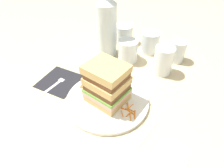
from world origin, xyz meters
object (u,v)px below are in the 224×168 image
at_px(sandwich, 107,84).
at_px(empty_tumbler_2, 150,42).
at_px(empty_tumbler_3, 128,51).
at_px(napkin_pink, 173,157).
at_px(empty_tumbler_1, 177,51).
at_px(water_bottle, 107,26).
at_px(juice_glass, 163,62).
at_px(knife, 153,124).
at_px(empty_tumbler_0, 124,34).
at_px(fork, 55,84).
at_px(main_plate, 107,100).
at_px(napkin_dark, 60,81).

relative_size(sandwich, empty_tumbler_2, 1.48).
distance_m(empty_tumbler_3, napkin_pink, 0.43).
relative_size(sandwich, empty_tumbler_1, 1.53).
relative_size(sandwich, water_bottle, 0.46).
distance_m(juice_glass, napkin_pink, 0.35).
distance_m(knife, empty_tumbler_2, 0.39).
bearing_deg(empty_tumbler_0, empty_tumbler_2, -8.10).
bearing_deg(napkin_pink, fork, 171.69).
xyz_separation_m(sandwich, juice_glass, (0.10, 0.23, -0.03)).
distance_m(main_plate, empty_tumbler_2, 0.34).
height_order(sandwich, knife, sandwich).
xyz_separation_m(fork, knife, (0.35, 0.01, -0.00)).
bearing_deg(empty_tumbler_3, main_plate, -78.75).
bearing_deg(water_bottle, empty_tumbler_1, 18.97).
bearing_deg(knife, empty_tumbler_1, 95.92).
distance_m(fork, empty_tumbler_1, 0.48).
distance_m(knife, empty_tumbler_1, 0.35).
bearing_deg(napkin_dark, empty_tumbler_1, 46.28).
distance_m(sandwich, empty_tumbler_3, 0.25).
bearing_deg(knife, sandwich, 175.79).
bearing_deg(empty_tumbler_0, main_plate, -70.82).
bearing_deg(main_plate, napkin_dark, 179.27).
bearing_deg(napkin_pink, water_bottle, 139.32).
bearing_deg(fork, napkin_pink, -8.31).
bearing_deg(empty_tumbler_3, empty_tumbler_0, 122.81).
bearing_deg(napkin_dark, main_plate, -0.73).
relative_size(juice_glass, empty_tumbler_1, 1.24).
distance_m(sandwich, empty_tumbler_1, 0.36).
xyz_separation_m(juice_glass, empty_tumbler_2, (-0.09, 0.11, -0.00)).
height_order(knife, empty_tumbler_3, empty_tumbler_3).
height_order(sandwich, empty_tumbler_0, sandwich).
distance_m(main_plate, water_bottle, 0.31).
xyz_separation_m(water_bottle, empty_tumbler_2, (0.15, 0.10, -0.08)).
relative_size(main_plate, water_bottle, 0.94).
height_order(empty_tumbler_0, empty_tumbler_2, empty_tumbler_2).
xyz_separation_m(sandwich, napkin_pink, (0.24, -0.08, -0.07)).
height_order(fork, empty_tumbler_3, empty_tumbler_3).
distance_m(fork, empty_tumbler_0, 0.39).
bearing_deg(empty_tumbler_1, empty_tumbler_2, 176.49).
xyz_separation_m(knife, empty_tumbler_2, (-0.15, 0.35, 0.04)).
height_order(main_plate, empty_tumbler_2, empty_tumbler_2).
distance_m(main_plate, napkin_dark, 0.20).
distance_m(main_plate, juice_glass, 0.25).
relative_size(empty_tumbler_0, empty_tumbler_2, 0.92).
distance_m(sandwich, fork, 0.21).
bearing_deg(empty_tumbler_3, sandwich, -78.85).
relative_size(juice_glass, empty_tumbler_3, 1.23).
relative_size(main_plate, napkin_dark, 1.95).
relative_size(main_plate, juice_glass, 2.48).
height_order(main_plate, empty_tumbler_1, empty_tumbler_1).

